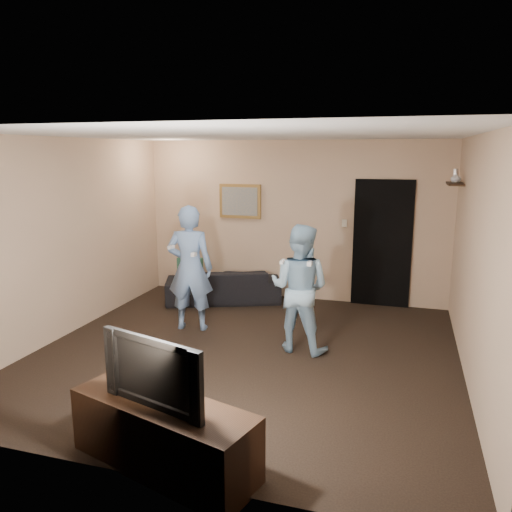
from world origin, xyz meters
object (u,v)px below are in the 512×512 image
(television, at_px, (161,369))
(wii_player_right, at_px, (299,288))
(sofa, at_px, (223,285))
(wii_player_left, at_px, (190,268))
(tv_console, at_px, (164,435))

(television, relative_size, wii_player_right, 0.61)
(sofa, xyz_separation_m, wii_player_right, (1.62, -1.66, 0.52))
(sofa, distance_m, wii_player_left, 1.48)
(wii_player_left, distance_m, wii_player_right, 1.62)
(wii_player_left, xyz_separation_m, wii_player_right, (1.58, -0.30, -0.08))
(wii_player_right, bearing_deg, sofa, 134.23)
(wii_player_left, bearing_deg, wii_player_right, -10.84)
(television, xyz_separation_m, wii_player_left, (-1.07, 2.91, 0.06))
(tv_console, distance_m, television, 0.55)
(tv_console, height_order, television, television)
(television, relative_size, wii_player_left, 0.56)
(television, bearing_deg, sofa, 120.94)
(sofa, distance_m, tv_console, 4.41)
(television, distance_m, wii_player_left, 3.11)
(tv_console, bearing_deg, television, 16.43)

